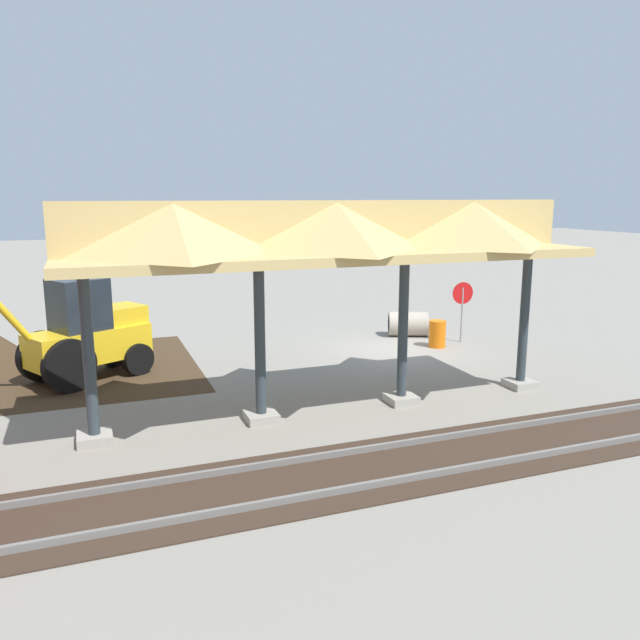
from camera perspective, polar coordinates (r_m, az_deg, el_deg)
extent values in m
plane|color=gray|center=(20.81, 6.61, -2.66)|extent=(120.00, 120.00, 0.00)
cube|color=#42301E|center=(19.58, -23.99, -4.47)|extent=(8.57, 7.00, 0.01)
cube|color=#9E998E|center=(17.44, 17.82, -5.57)|extent=(0.70, 0.70, 0.20)
cylinder|color=#2D383D|center=(17.04, 18.16, -0.08)|extent=(0.24, 0.24, 3.60)
cube|color=#9E998E|center=(15.54, 7.43, -7.17)|extent=(0.70, 0.70, 0.20)
cylinder|color=#2D383D|center=(15.09, 7.59, -1.04)|extent=(0.24, 0.24, 3.60)
cube|color=#9E998E|center=(14.29, -5.38, -8.80)|extent=(0.70, 0.70, 0.20)
cylinder|color=#2D383D|center=(13.80, -5.51, -2.16)|extent=(0.24, 0.24, 3.60)
cube|color=#9E998E|center=(13.86, -19.89, -10.12)|extent=(0.70, 0.70, 0.20)
cylinder|color=#2D383D|center=(13.35, -20.38, -3.30)|extent=(0.24, 0.24, 3.60)
cube|color=tan|center=(14.05, 1.37, 5.99)|extent=(11.84, 3.20, 0.20)
cube|color=tan|center=(14.00, 1.38, 8.64)|extent=(11.84, 0.20, 1.10)
pyramid|color=tan|center=(15.68, 13.62, 8.62)|extent=(3.19, 3.20, 1.10)
pyramid|color=tan|center=(14.00, 1.38, 8.64)|extent=(3.19, 3.20, 1.10)
pyramid|color=tan|center=(13.09, -13.31, 8.15)|extent=(3.19, 3.20, 1.10)
cube|color=slate|center=(14.89, 19.95, -8.72)|extent=(60.00, 0.08, 0.15)
cube|color=slate|center=(13.91, 23.83, -10.45)|extent=(60.00, 0.08, 0.15)
cube|color=#38281E|center=(14.41, 21.80, -9.78)|extent=(60.00, 2.58, 0.03)
cylinder|color=gray|center=(22.04, 12.84, 0.45)|extent=(0.06, 0.06, 1.90)
cylinder|color=red|center=(21.91, 12.93, 2.41)|extent=(0.76, 0.10, 0.76)
cube|color=yellow|center=(18.32, -20.37, -2.12)|extent=(3.43, 2.67, 0.90)
cube|color=#1E262D|center=(18.00, -21.18, 1.34)|extent=(1.70, 1.65, 1.40)
cube|color=yellow|center=(18.67, -17.78, 0.50)|extent=(1.53, 1.51, 0.50)
cylinder|color=black|center=(18.59, -23.97, -3.06)|extent=(1.37, 0.93, 1.40)
cylinder|color=black|center=(17.33, -21.93, -3.89)|extent=(1.37, 0.93, 1.40)
cylinder|color=black|center=(19.51, -18.41, -2.76)|extent=(0.93, 0.69, 0.90)
cylinder|color=black|center=(18.43, -16.32, -3.45)|extent=(0.93, 0.69, 0.90)
cylinder|color=yellow|center=(17.24, -26.60, 0.33)|extent=(1.02, 0.67, 1.41)
cylinder|color=#9E9384|center=(22.74, 8.06, -0.36)|extent=(1.62, 1.35, 0.88)
cylinder|color=black|center=(22.67, 6.31, -0.35)|extent=(0.24, 0.53, 0.57)
cylinder|color=orange|center=(21.23, 10.67, -1.25)|extent=(0.56, 0.56, 0.90)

